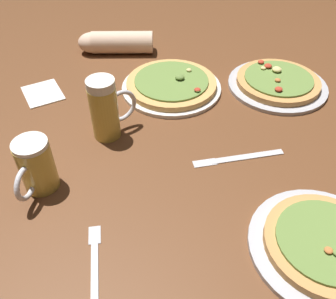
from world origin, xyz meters
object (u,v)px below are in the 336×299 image
Objects in this scene: pizza_plate_near at (325,245)px; diner_arm at (114,42)px; beer_mug_amber at (106,109)px; knife_right at (238,158)px; pizza_plate_far at (172,85)px; beer_mug_dark at (36,166)px; fork_left at (95,265)px; napkin_folded at (43,93)px; pizza_plate_side at (278,83)px.

pizza_plate_near is 1.10× the size of diner_arm.
knife_right is (0.33, -0.12, -0.08)m from beer_mug_amber.
pizza_plate_near reaches higher than knife_right.
pizza_plate_near is 0.60m from beer_mug_amber.
beer_mug_amber is at bearing -131.90° from pizza_plate_far.
beer_mug_dark is 0.27m from fork_left.
napkin_folded reaches higher than fork_left.
pizza_plate_side is 1.59× the size of fork_left.
pizza_plate_far is 0.36m from knife_right.
beer_mug_dark is at bearing -129.03° from beer_mug_amber.
beer_mug_dark is 0.67m from diner_arm.
fork_left is at bearing -131.81° from pizza_plate_side.
napkin_folded reaches higher than knife_right.
diner_arm is (-0.45, 0.87, 0.02)m from pizza_plate_near.
pizza_plate_far is at bearing -0.34° from napkin_folded.
diner_arm reaches higher than napkin_folded.
pizza_plate_far is at bearing 49.41° from beer_mug_dark.
pizza_plate_side is 1.31× the size of knife_right.
beer_mug_dark is at bearing -150.49° from pizza_plate_side.
knife_right is (-0.12, 0.28, -0.01)m from pizza_plate_near.
pizza_plate_near is at bearing -42.33° from napkin_folded.
pizza_plate_far is 0.29m from beer_mug_amber.
fork_left is (-0.54, -0.60, -0.01)m from pizza_plate_side.
diner_arm is at bearing 119.59° from knife_right.
knife_right is (0.55, -0.34, -0.00)m from napkin_folded.
pizza_plate_side is at bearing -0.90° from napkin_folded.
pizza_plate_near is at bearing -66.73° from pizza_plate_far.
beer_mug_dark is (-0.34, -0.39, 0.05)m from pizza_plate_far.
pizza_plate_side is (0.34, -0.01, -0.00)m from pizza_plate_far.
diner_arm is at bearing 50.40° from napkin_folded.
knife_right is at bearing -66.36° from pizza_plate_far.
beer_mug_amber is 0.87× the size of fork_left.
beer_mug_amber is (-0.53, -0.20, 0.07)m from pizza_plate_side.
pizza_plate_side is 0.75m from napkin_folded.
pizza_plate_near is 1.74× the size of beer_mug_amber.
pizza_plate_near is 0.46m from fork_left.
beer_mug_dark is 0.41m from napkin_folded.
pizza_plate_far is 0.41m from napkin_folded.
napkin_folded is (-0.67, 0.61, -0.01)m from pizza_plate_near.
napkin_folded is 0.34m from diner_arm.
beer_mug_dark is 0.49m from knife_right.
pizza_plate_side is 0.38m from knife_right.
pizza_plate_near is 0.96× the size of pizza_plate_side.
fork_left is (-0.01, -0.40, -0.08)m from beer_mug_amber.
beer_mug_dark is 0.55× the size of knife_right.
beer_mug_dark reaches higher than fork_left.
diner_arm is at bearing 117.54° from pizza_plate_near.
knife_right is at bearing 39.20° from fork_left.
fork_left is (0.14, -0.22, -0.06)m from beer_mug_dark.
diner_arm is (0.22, 0.26, 0.04)m from napkin_folded.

